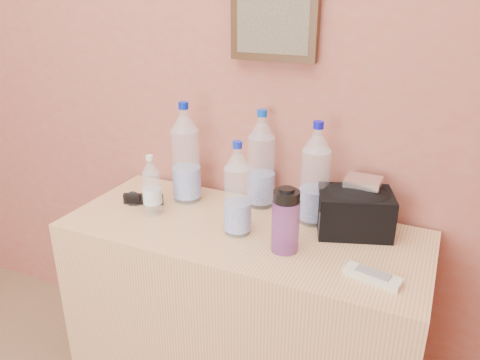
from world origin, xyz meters
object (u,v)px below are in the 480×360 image
object	(u,v)px
sunglasses	(143,199)
pet_large_c	(315,179)
pet_large_b	(261,164)
ac_remote	(373,276)
pet_large_a	(186,158)
toiletry_bag	(355,210)
pet_large_d	(238,194)
pet_small	(152,188)
foil_packet	(363,182)
dresser	(242,320)
nalgene_bottle	(286,220)

from	to	relation	value
sunglasses	pet_large_c	bearing A→B (deg)	-8.00
pet_large_b	sunglasses	xyz separation A→B (m)	(-0.40, -0.18, -0.14)
sunglasses	ac_remote	world-z (taller)	sunglasses
ac_remote	pet_large_c	bearing A→B (deg)	144.42
pet_large_a	toiletry_bag	distance (m)	0.63
pet_large_d	pet_large_a	bearing A→B (deg)	150.94
pet_large_c	pet_small	world-z (taller)	pet_large_c
pet_large_b	toiletry_bag	size ratio (longest dim) A/B	1.54
sunglasses	foil_packet	world-z (taller)	foil_packet
ac_remote	foil_packet	xyz separation A→B (m)	(-0.10, 0.28, 0.16)
dresser	foil_packet	xyz separation A→B (m)	(0.35, 0.16, 0.55)
pet_large_a	pet_small	bearing A→B (deg)	-108.21
pet_large_b	toiletry_bag	xyz separation A→B (m)	(0.36, -0.07, -0.08)
pet_large_b	pet_large_d	bearing A→B (deg)	-86.47
nalgene_bottle	ac_remote	bearing A→B (deg)	-10.57
dresser	pet_large_a	size ratio (longest dim) A/B	3.24
pet_large_c	pet_large_d	distance (m)	0.27
pet_large_c	foil_packet	bearing A→B (deg)	4.60
sunglasses	foil_packet	size ratio (longest dim) A/B	1.32
nalgene_bottle	sunglasses	world-z (taller)	nalgene_bottle
sunglasses	ac_remote	distance (m)	0.87
dresser	ac_remote	distance (m)	0.61
ac_remote	pet_large_b	bearing A→B (deg)	156.82
nalgene_bottle	sunglasses	distance (m)	0.60
pet_large_a	pet_large_d	distance (m)	0.32
pet_small	pet_large_b	bearing A→B (deg)	35.43
sunglasses	ac_remote	xyz separation A→B (m)	(0.86, -0.15, -0.01)
pet_large_c	foil_packet	size ratio (longest dim) A/B	3.17
pet_large_c	sunglasses	bearing A→B (deg)	-168.45
pet_large_c	foil_packet	distance (m)	0.16
pet_large_c	ac_remote	bearing A→B (deg)	-47.20
dresser	pet_large_a	bearing A→B (deg)	156.27
pet_large_b	pet_small	world-z (taller)	pet_large_b
pet_large_b	foil_packet	world-z (taller)	pet_large_b
dresser	pet_large_b	world-z (taller)	pet_large_b
pet_large_a	pet_small	xyz separation A→B (m)	(-0.05, -0.15, -0.07)
pet_large_c	nalgene_bottle	world-z (taller)	pet_large_c
dresser	foil_packet	bearing A→B (deg)	24.24
pet_large_b	pet_large_c	bearing A→B (deg)	-13.77
pet_large_c	pet_small	distance (m)	0.56
foil_packet	dresser	bearing A→B (deg)	-155.76
pet_large_d	sunglasses	xyz separation A→B (m)	(-0.41, 0.05, -0.12)
toiletry_bag	foil_packet	distance (m)	0.10
ac_remote	foil_packet	size ratio (longest dim) A/B	1.40
pet_large_d	toiletry_bag	distance (m)	0.38
nalgene_bottle	ac_remote	xyz separation A→B (m)	(0.27, -0.05, -0.09)
pet_large_a	ac_remote	size ratio (longest dim) A/B	2.40
ac_remote	toiletry_bag	size ratio (longest dim) A/B	0.67
sunglasses	pet_large_b	bearing A→B (deg)	4.55
pet_large_a	toiletry_bag	bearing A→B (deg)	0.61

